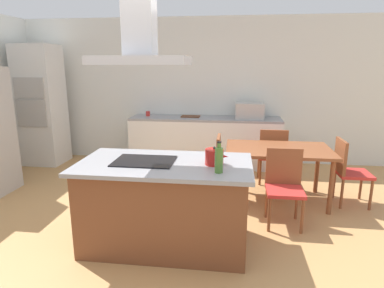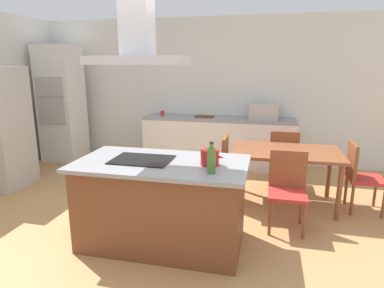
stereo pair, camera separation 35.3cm
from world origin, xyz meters
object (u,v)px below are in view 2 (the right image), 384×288
at_px(wall_oven_stack, 62,104).
at_px(chair_at_left_end, 217,163).
at_px(countertop_microwave, 264,112).
at_px(coffee_mug_red, 162,113).
at_px(tea_kettle, 210,157).
at_px(cooktop, 142,160).
at_px(olive_oil_bottle, 211,160).
at_px(range_hood, 137,37).
at_px(cutting_board, 204,116).
at_px(chair_facing_back_wall, 283,155).
at_px(chair_facing_island, 287,185).
at_px(dining_table, 286,156).
at_px(chair_at_right_end, 360,173).

distance_m(wall_oven_stack, chair_at_left_end, 3.57).
bearing_deg(countertop_microwave, coffee_mug_red, 178.73).
relative_size(tea_kettle, countertop_microwave, 0.46).
xyz_separation_m(cooktop, tea_kettle, (0.71, -0.01, 0.07)).
xyz_separation_m(olive_oil_bottle, range_hood, (-0.76, 0.25, 1.08)).
xyz_separation_m(cutting_board, chair_facing_back_wall, (1.41, -0.93, -0.40)).
bearing_deg(coffee_mug_red, chair_facing_island, -45.32).
bearing_deg(dining_table, chair_facing_island, -90.00).
relative_size(tea_kettle, chair_at_left_end, 0.26).
relative_size(cutting_board, chair_facing_island, 0.38).
relative_size(chair_at_left_end, chair_facing_back_wall, 1.00).
distance_m(cutting_board, dining_table, 2.14).
bearing_deg(cooktop, dining_table, 41.91).
height_order(wall_oven_stack, dining_table, wall_oven_stack).
distance_m(tea_kettle, chair_at_left_end, 1.43).
xyz_separation_m(dining_table, range_hood, (-1.49, -1.34, 1.43)).
distance_m(olive_oil_bottle, range_hood, 1.34).
bearing_deg(cutting_board, wall_oven_stack, -174.15).
distance_m(cooktop, chair_facing_back_wall, 2.53).
distance_m(coffee_mug_red, range_hood, 3.23).
bearing_deg(wall_oven_stack, countertop_microwave, 3.48).
distance_m(cooktop, tea_kettle, 0.71).
bearing_deg(countertop_microwave, cooktop, -111.81).
bearing_deg(chair_at_left_end, olive_oil_bottle, -83.36).
bearing_deg(wall_oven_stack, chair_at_left_end, -21.81).
xyz_separation_m(tea_kettle, olive_oil_bottle, (0.05, -0.24, 0.04)).
xyz_separation_m(tea_kettle, chair_facing_back_wall, (0.79, 2.01, -0.47)).
height_order(chair_facing_back_wall, chair_facing_island, same).
relative_size(coffee_mug_red, dining_table, 0.06).
bearing_deg(wall_oven_stack, cutting_board, 5.85).
distance_m(coffee_mug_red, chair_at_left_end, 2.10).
bearing_deg(chair_facing_island, olive_oil_bottle, -128.45).
distance_m(olive_oil_bottle, chair_at_right_end, 2.34).
bearing_deg(cutting_board, tea_kettle, -77.95).
xyz_separation_m(dining_table, chair_at_left_end, (-0.92, -0.00, -0.16)).
bearing_deg(chair_facing_island, wall_oven_stack, 154.75).
xyz_separation_m(tea_kettle, chair_at_right_end, (1.70, 1.34, -0.47)).
relative_size(cutting_board, chair_at_left_end, 0.38).
bearing_deg(coffee_mug_red, tea_kettle, -63.84).
relative_size(cooktop, cutting_board, 1.76).
bearing_deg(chair_facing_island, coffee_mug_red, 134.68).
relative_size(tea_kettle, olive_oil_bottle, 0.81).
height_order(chair_at_left_end, chair_facing_back_wall, same).
bearing_deg(chair_facing_island, chair_at_right_end, 36.01).
height_order(countertop_microwave, coffee_mug_red, countertop_microwave).
xyz_separation_m(olive_oil_bottle, chair_at_left_end, (-0.18, 1.59, -0.51)).
bearing_deg(tea_kettle, dining_table, 59.72).
bearing_deg(cooktop, countertop_microwave, 68.19).
relative_size(countertop_microwave, wall_oven_stack, 0.23).
xyz_separation_m(coffee_mug_red, dining_table, (2.22, -1.58, -0.28)).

